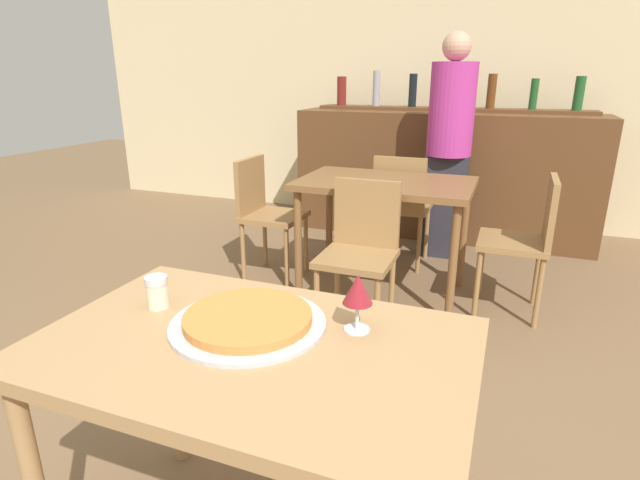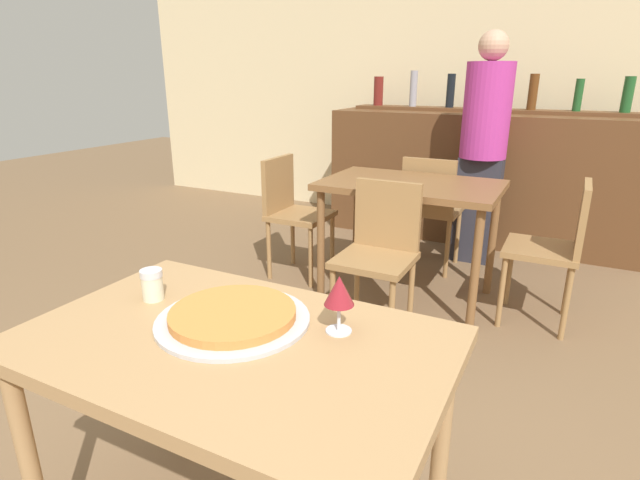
# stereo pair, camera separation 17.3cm
# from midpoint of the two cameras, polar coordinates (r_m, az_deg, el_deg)

# --- Properties ---
(wall_back) EXTENTS (8.00, 0.05, 2.80)m
(wall_back) POSITION_cam_midpoint_polar(r_m,az_deg,el_deg) (5.06, 14.42, 17.73)
(wall_back) COLOR beige
(wall_back) RESTS_ON ground_plane
(dining_table_near) EXTENTS (1.12, 0.71, 0.77)m
(dining_table_near) POSITION_cam_midpoint_polar(r_m,az_deg,el_deg) (1.37, -11.37, -14.76)
(dining_table_near) COLOR #A87F51
(dining_table_near) RESTS_ON ground_plane
(dining_table_far) EXTENTS (1.09, 0.70, 0.77)m
(dining_table_far) POSITION_cam_midpoint_polar(r_m,az_deg,el_deg) (3.23, 5.91, 5.13)
(dining_table_far) COLOR brown
(dining_table_far) RESTS_ON ground_plane
(bar_counter) EXTENTS (2.60, 0.56, 1.10)m
(bar_counter) POSITION_cam_midpoint_polar(r_m,az_deg,el_deg) (4.64, 12.78, 7.25)
(bar_counter) COLOR brown
(bar_counter) RESTS_ON ground_plane
(bar_back_shelf) EXTENTS (2.39, 0.24, 0.34)m
(bar_back_shelf) POSITION_cam_midpoint_polar(r_m,az_deg,el_deg) (4.70, 13.35, 15.04)
(bar_back_shelf) COLOR brown
(bar_back_shelf) RESTS_ON bar_counter
(chair_far_side_front) EXTENTS (0.40, 0.40, 0.86)m
(chair_far_side_front) POSITION_cam_midpoint_polar(r_m,az_deg,el_deg) (2.79, 2.91, -0.60)
(chair_far_side_front) COLOR olive
(chair_far_side_front) RESTS_ON ground_plane
(chair_far_side_back) EXTENTS (0.40, 0.40, 0.86)m
(chair_far_side_back) POSITION_cam_midpoint_polar(r_m,az_deg,el_deg) (3.76, 7.97, 4.31)
(chair_far_side_back) COLOR olive
(chair_far_side_back) RESTS_ON ground_plane
(chair_far_side_left) EXTENTS (0.40, 0.40, 0.86)m
(chair_far_side_left) POSITION_cam_midpoint_polar(r_m,az_deg,el_deg) (3.59, -7.74, 3.61)
(chair_far_side_left) COLOR olive
(chair_far_side_left) RESTS_ON ground_plane
(chair_far_side_right) EXTENTS (0.40, 0.40, 0.86)m
(chair_far_side_right) POSITION_cam_midpoint_polar(r_m,az_deg,el_deg) (3.17, 21.17, 0.49)
(chair_far_side_right) COLOR olive
(chair_far_side_right) RESTS_ON ground_plane
(pizza_tray) EXTENTS (0.42, 0.42, 0.04)m
(pizza_tray) POSITION_cam_midpoint_polar(r_m,az_deg,el_deg) (1.39, -11.82, -9.07)
(pizza_tray) COLOR #B7B7BC
(pizza_tray) RESTS_ON dining_table_near
(cheese_shaker) EXTENTS (0.07, 0.07, 0.10)m
(cheese_shaker) POSITION_cam_midpoint_polar(r_m,az_deg,el_deg) (1.56, -21.20, -5.59)
(cheese_shaker) COLOR beige
(cheese_shaker) RESTS_ON dining_table_near
(person_standing) EXTENTS (0.34, 0.34, 1.71)m
(person_standing) POSITION_cam_midpoint_polar(r_m,az_deg,el_deg) (4.00, 13.34, 10.98)
(person_standing) COLOR #2D2D38
(person_standing) RESTS_ON ground_plane
(wine_glass) EXTENTS (0.08, 0.08, 0.16)m
(wine_glass) POSITION_cam_midpoint_polar(r_m,az_deg,el_deg) (1.30, 0.53, -5.93)
(wine_glass) COLOR silver
(wine_glass) RESTS_ON dining_table_near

